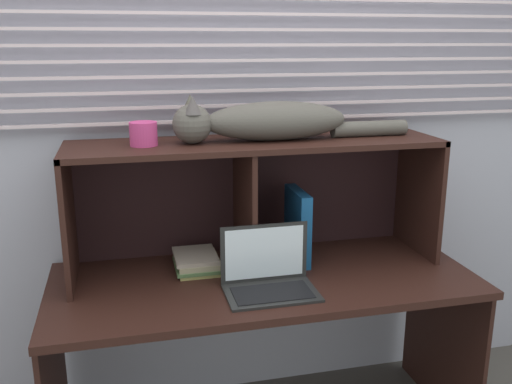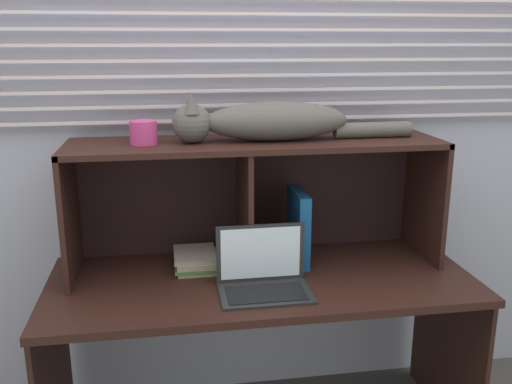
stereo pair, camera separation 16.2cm
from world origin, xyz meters
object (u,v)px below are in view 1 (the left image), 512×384
binder_upright (297,226)px  small_basket (143,134)px  cat (266,121)px  laptop (269,277)px  book_stack (197,262)px

binder_upright → small_basket: size_ratio=2.95×
cat → laptop: (-0.06, -0.25, -0.53)m
cat → binder_upright: size_ratio=3.15×
cat → book_stack: size_ratio=4.48×
cat → binder_upright: cat is taller
laptop → cat: bearing=77.7°
small_basket → binder_upright: bearing=0.0°
book_stack → small_basket: small_basket is taller
small_basket → book_stack: bearing=-0.3°
laptop → binder_upright: size_ratio=1.10×
book_stack → binder_upright: bearing=0.1°
cat → laptop: 0.59m
book_stack → laptop: bearing=-47.5°
laptop → binder_upright: bearing=53.2°
cat → book_stack: (-0.29, -0.00, -0.55)m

